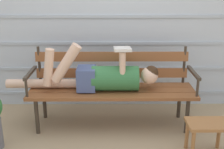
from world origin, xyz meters
The scene contains 5 objects.
ground_plane centered at (0.00, 0.00, 0.00)m, with size 12.00×12.00×0.00m, color tan.
house_siding centered at (0.00, 0.77, 1.17)m, with size 5.15×0.08×2.34m.
park_bench centered at (0.00, 0.22, 0.48)m, with size 1.84×0.51×0.87m.
reclining_person centered at (-0.11, 0.15, 0.60)m, with size 1.69×0.27×0.55m.
footstool centered at (0.89, -0.44, 0.27)m, with size 0.39×0.27×0.34m.
Camera 1 is at (-0.02, -2.88, 1.62)m, focal length 46.95 mm.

